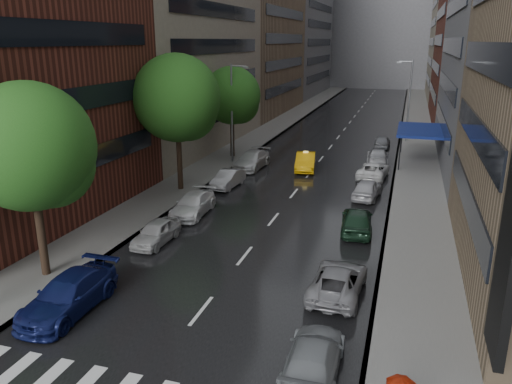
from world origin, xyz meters
TOP-DOWN VIEW (x-y plane):
  - ground at (0.00, 0.00)m, footprint 220.00×220.00m
  - road at (0.00, 50.00)m, footprint 14.00×140.00m
  - sidewalk_left at (-9.00, 50.00)m, footprint 4.00×140.00m
  - sidewalk_right at (9.00, 50.00)m, footprint 4.00×140.00m
  - buildings_left at (-15.00, 58.79)m, footprint 8.00×108.00m
  - buildings_right at (15.00, 56.70)m, footprint 8.05×109.10m
  - building_far at (0.00, 118.00)m, footprint 40.00×14.00m
  - tree_near at (-8.60, 4.83)m, footprint 5.96×5.96m
  - tree_mid at (-8.60, 20.26)m, footprint 6.49×6.49m
  - tree_far at (-8.60, 32.29)m, footprint 5.56×5.56m
  - taxi at (-0.61, 29.29)m, footprint 2.36×4.97m
  - parked_cars_left at (-5.40, 15.62)m, footprint 2.47×31.58m
  - parked_cars_right at (5.40, 20.32)m, footprint 2.67×44.30m
  - street_lamp_left at (-7.72, 30.00)m, footprint 1.74×0.22m
  - street_lamp_right at (7.72, 45.00)m, footprint 1.74×0.22m
  - awning at (8.98, 35.00)m, footprint 4.00×8.00m

SIDE VIEW (x-z plane):
  - ground at x=0.00m, z-range 0.00..0.00m
  - road at x=0.00m, z-range 0.00..0.01m
  - sidewalk_left at x=-9.00m, z-range 0.00..0.15m
  - sidewalk_right at x=9.00m, z-range 0.00..0.15m
  - parked_cars_right at x=5.40m, z-range -0.08..1.46m
  - parked_cars_left at x=-5.40m, z-range -0.04..1.51m
  - taxi at x=-0.61m, z-range 0.00..1.57m
  - awning at x=8.98m, z-range 1.57..4.70m
  - street_lamp_left at x=-7.72m, z-range 0.39..9.39m
  - street_lamp_right at x=7.72m, z-range 0.39..9.39m
  - tree_far at x=-8.60m, z-range 1.63..10.50m
  - tree_near at x=-8.60m, z-range 1.76..11.26m
  - tree_mid at x=-8.60m, z-range 1.91..12.26m
  - buildings_right at x=15.00m, z-range -2.97..33.03m
  - buildings_left at x=-15.00m, z-range -3.01..34.99m
  - building_far at x=0.00m, z-range 0.00..32.00m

